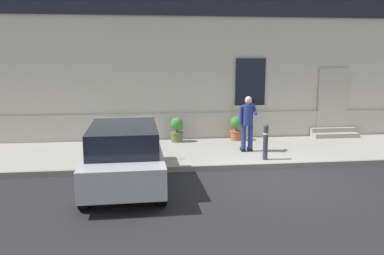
# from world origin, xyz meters

# --- Properties ---
(ground_plane) EXTENTS (80.00, 80.00, 0.00)m
(ground_plane) POSITION_xyz_m (0.00, 0.00, 0.00)
(ground_plane) COLOR #232326
(sidewalk) EXTENTS (24.00, 3.60, 0.15)m
(sidewalk) POSITION_xyz_m (0.00, 2.80, 0.07)
(sidewalk) COLOR #99968E
(sidewalk) RESTS_ON ground
(curb_edge) EXTENTS (24.00, 0.12, 0.15)m
(curb_edge) POSITION_xyz_m (0.00, 0.94, 0.07)
(curb_edge) COLOR gray
(curb_edge) RESTS_ON ground
(building_facade) EXTENTS (24.00, 1.52, 7.50)m
(building_facade) POSITION_xyz_m (0.01, 5.29, 3.73)
(building_facade) COLOR beige
(building_facade) RESTS_ON ground
(entrance_stoop) EXTENTS (1.71, 0.64, 0.32)m
(entrance_stoop) POSITION_xyz_m (3.81, 4.33, 0.28)
(entrance_stoop) COLOR #9E998E
(entrance_stoop) RESTS_ON sidewalk
(hatchback_car_silver) EXTENTS (1.87, 4.10, 1.50)m
(hatchback_car_silver) POSITION_xyz_m (-3.73, -0.06, 0.79)
(hatchback_car_silver) COLOR #B7B7BF
(hatchback_car_silver) RESTS_ON ground
(bollard_near_person) EXTENTS (0.15, 0.15, 1.04)m
(bollard_near_person) POSITION_xyz_m (0.22, 1.35, 0.71)
(bollard_near_person) COLOR #333338
(bollard_near_person) RESTS_ON sidewalk
(person_on_phone) EXTENTS (0.51, 0.46, 1.75)m
(person_on_phone) POSITION_xyz_m (-0.05, 2.38, 1.15)
(person_on_phone) COLOR navy
(person_on_phone) RESTS_ON sidewalk
(planter_cream) EXTENTS (0.44, 0.44, 0.86)m
(planter_cream) POSITION_xyz_m (-4.26, 4.18, 0.61)
(planter_cream) COLOR beige
(planter_cream) RESTS_ON sidewalk
(planter_olive) EXTENTS (0.44, 0.44, 0.86)m
(planter_olive) POSITION_xyz_m (-2.12, 4.10, 0.61)
(planter_olive) COLOR #606B38
(planter_olive) RESTS_ON sidewalk
(planter_terracotta) EXTENTS (0.44, 0.44, 0.86)m
(planter_terracotta) POSITION_xyz_m (0.03, 4.12, 0.61)
(planter_terracotta) COLOR #B25B38
(planter_terracotta) RESTS_ON sidewalk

